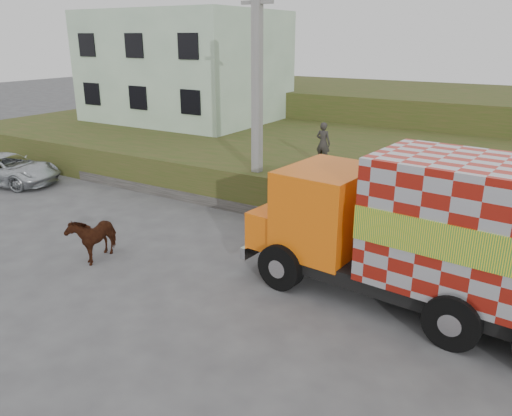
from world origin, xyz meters
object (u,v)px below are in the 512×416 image
Objects in this scene: cargo_truck at (436,234)px; suv at (7,169)px; cow at (93,236)px; utility_pole at (257,99)px; pedestrian at (323,143)px.

cargo_truck is 1.83× the size of suv.
cow is (-9.01, -2.15, -1.24)m from cargo_truck.
suv is (-11.18, -2.69, -3.42)m from utility_pole.
cow is at bearing -123.83° from suv.
pedestrian is at bearing 57.09° from utility_pole.
suv is 13.76m from pedestrian.
pedestrian is at bearing -82.41° from suv.
cow is (-1.85, -6.05, -3.40)m from utility_pole.
utility_pole is 0.93× the size of cargo_truck.
utility_pole reaches higher than cow.
suv is at bearing -166.49° from utility_pole.
suv is 2.94× the size of pedestrian.
cargo_truck reaches higher than pedestrian.
cargo_truck is at bearing -28.59° from utility_pole.
cow is 0.34× the size of suv.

